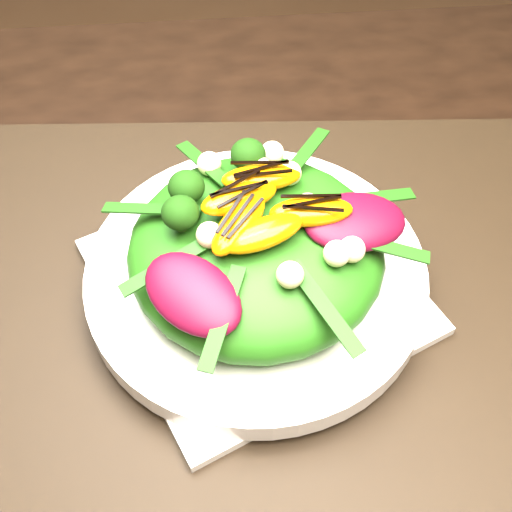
{
  "coord_description": "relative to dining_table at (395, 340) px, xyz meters",
  "views": [
    {
      "loc": [
        -0.14,
        -0.29,
        1.22
      ],
      "look_at": [
        -0.11,
        0.04,
        0.8
      ],
      "focal_mm": 48.0,
      "sensor_mm": 36.0,
      "label": 1
    }
  ],
  "objects": [
    {
      "name": "plate_base",
      "position": [
        -0.11,
        0.04,
        0.03
      ],
      "size": [
        0.31,
        0.31,
        0.01
      ],
      "primitive_type": "cube",
      "rotation": [
        0.0,
        0.0,
        0.42
      ],
      "color": "white",
      "rests_on": "placemat"
    },
    {
      "name": "salad_bowl",
      "position": [
        -0.11,
        0.04,
        0.04
      ],
      "size": [
        0.35,
        0.35,
        0.02
      ],
      "primitive_type": "cylinder",
      "rotation": [
        0.0,
        0.0,
        0.34
      ],
      "color": "silver",
      "rests_on": "plate_base"
    },
    {
      "name": "macadamia_nut",
      "position": [
        -0.09,
        -0.0,
        0.11
      ],
      "size": [
        0.02,
        0.02,
        0.02
      ],
      "primitive_type": "sphere",
      "rotation": [
        0.0,
        0.0,
        -0.16
      ],
      "color": "#F4E7AC",
      "rests_on": "lettuce_mound"
    },
    {
      "name": "balsamic_drizzle",
      "position": [
        -0.12,
        0.06,
        0.13
      ],
      "size": [
        0.05,
        0.01,
        0.0
      ],
      "primitive_type": "cube",
      "rotation": [
        0.0,
        0.0,
        0.12
      ],
      "color": "black",
      "rests_on": "orange_segment"
    },
    {
      "name": "lettuce_mound",
      "position": [
        -0.11,
        0.04,
        0.08
      ],
      "size": [
        0.24,
        0.24,
        0.07
      ],
      "primitive_type": "ellipsoid",
      "rotation": [
        0.0,
        0.0,
        -0.25
      ],
      "color": "#245D11",
      "rests_on": "salad_bowl"
    },
    {
      "name": "broccoli_floret",
      "position": [
        -0.19,
        0.07,
        0.12
      ],
      "size": [
        0.05,
        0.05,
        0.04
      ],
      "primitive_type": "sphere",
      "rotation": [
        0.0,
        0.0,
        -0.37
      ],
      "color": "black",
      "rests_on": "lettuce_mound"
    },
    {
      "name": "orange_segment",
      "position": [
        -0.12,
        0.06,
        0.12
      ],
      "size": [
        0.06,
        0.03,
        0.02
      ],
      "primitive_type": "ellipsoid",
      "rotation": [
        0.0,
        0.0,
        0.12
      ],
      "color": "#C66603",
      "rests_on": "lettuce_mound"
    },
    {
      "name": "radicchio_leaf",
      "position": [
        -0.04,
        0.04,
        0.11
      ],
      "size": [
        0.08,
        0.06,
        0.02
      ],
      "primitive_type": "ellipsoid",
      "rotation": [
        0.0,
        0.0,
        0.11
      ],
      "color": "#450718",
      "rests_on": "lettuce_mound"
    },
    {
      "name": "placemat",
      "position": [
        -0.11,
        0.04,
        0.02
      ],
      "size": [
        0.58,
        0.46,
        0.0
      ],
      "primitive_type": "cube",
      "rotation": [
        0.0,
        0.0,
        -0.07
      ],
      "color": "black",
      "rests_on": "dining_table"
    },
    {
      "name": "dining_table",
      "position": [
        0.0,
        0.0,
        0.0
      ],
      "size": [
        1.6,
        0.9,
        0.75
      ],
      "primitive_type": "cube",
      "color": "black",
      "rests_on": "floor"
    }
  ]
}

